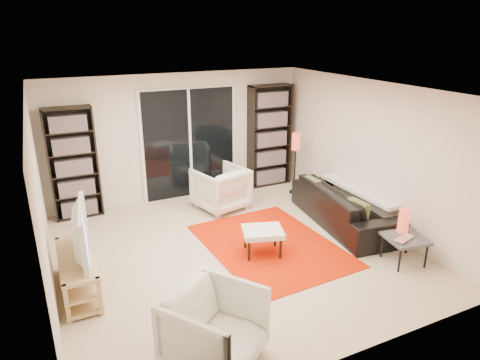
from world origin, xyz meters
name	(u,v)px	position (x,y,z in m)	size (l,w,h in m)	color
floor	(234,251)	(0.00, 0.00, 0.00)	(5.00, 5.00, 0.00)	beige
wall_back	(179,137)	(0.00, 2.50, 1.20)	(5.00, 0.02, 2.40)	beige
wall_front	(346,257)	(0.00, -2.50, 1.20)	(5.00, 0.02, 2.40)	beige
wall_left	(41,206)	(-2.50, 0.00, 1.20)	(0.02, 5.00, 2.40)	beige
wall_right	(370,154)	(2.50, 0.00, 1.20)	(0.02, 5.00, 2.40)	beige
ceiling	(233,90)	(0.00, 0.00, 2.40)	(5.00, 5.00, 0.02)	white
sliding_door	(190,144)	(0.20, 2.46, 1.05)	(1.92, 0.08, 2.16)	white
bookshelf_left	(73,164)	(-1.95, 2.33, 0.98)	(0.80, 0.30, 1.95)	black
bookshelf_right	(270,136)	(1.90, 2.33, 1.05)	(0.90, 0.30, 2.10)	black
tv_stand	(78,273)	(-2.21, -0.10, 0.26)	(0.42, 1.30, 0.50)	tan
tv	(74,233)	(-2.19, -0.10, 0.82)	(1.13, 0.15, 0.65)	black
rug	(270,245)	(0.58, -0.10, 0.01)	(1.80, 2.44, 0.01)	red
sofa	(344,205)	(2.09, 0.07, 0.33)	(2.26, 0.88, 0.66)	black
armchair_back	(221,188)	(0.46, 1.57, 0.39)	(0.84, 0.86, 0.78)	silver
armchair_front	(215,328)	(-1.11, -1.96, 0.39)	(0.84, 0.86, 0.78)	silver
ottoman	(263,233)	(0.35, -0.26, 0.35)	(0.70, 0.63, 0.40)	silver
side_table	(405,240)	(2.05, -1.34, 0.36)	(0.61, 0.61, 0.40)	#48484D
laptop	(407,240)	(1.99, -1.44, 0.41)	(0.34, 0.22, 0.03)	silver
table_lamp	(404,221)	(2.14, -1.20, 0.57)	(0.15, 0.15, 0.35)	#DC442F
floor_lamp	(296,148)	(2.11, 1.65, 0.93)	(0.19, 0.19, 1.24)	black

